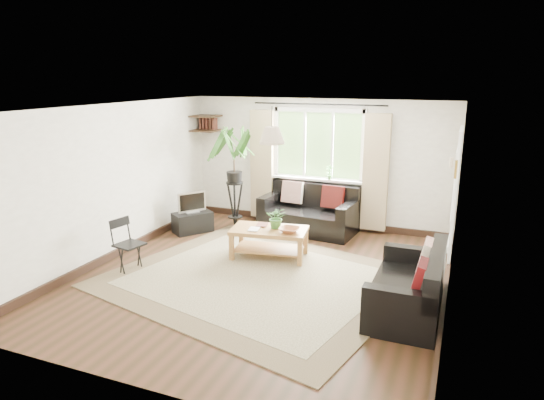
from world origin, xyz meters
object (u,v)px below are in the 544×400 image
at_px(sofa_back, 308,210).
at_px(tv_stand, 193,222).
at_px(coffee_table, 269,243).
at_px(folding_chair, 130,246).
at_px(palm_stand, 234,178).
at_px(sofa_right, 407,282).

bearing_deg(sofa_back, tv_stand, -151.64).
xyz_separation_m(coffee_table, folding_chair, (-1.70, -1.25, 0.15)).
relative_size(coffee_table, tv_stand, 1.71).
bearing_deg(folding_chair, palm_stand, -0.60).
height_order(sofa_back, tv_stand, sofa_back).
bearing_deg(coffee_table, sofa_back, 83.80).
relative_size(coffee_table, folding_chair, 1.51).
bearing_deg(folding_chair, sofa_right, -75.72).
relative_size(sofa_right, folding_chair, 2.06).
height_order(sofa_back, folding_chair, sofa_back).
bearing_deg(sofa_back, palm_stand, -162.34).
height_order(sofa_back, sofa_right, sofa_back).
distance_m(sofa_back, palm_stand, 1.49).
xyz_separation_m(tv_stand, folding_chair, (0.10, -1.93, 0.20)).
height_order(coffee_table, palm_stand, palm_stand).
relative_size(sofa_back, folding_chair, 2.21).
xyz_separation_m(sofa_back, palm_stand, (-1.35, -0.29, 0.55)).
bearing_deg(coffee_table, folding_chair, -143.70).
bearing_deg(tv_stand, sofa_right, -77.54).
bearing_deg(sofa_right, sofa_back, -140.57).
xyz_separation_m(sofa_right, palm_stand, (-3.42, 2.25, 0.57)).
height_order(sofa_back, palm_stand, palm_stand).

